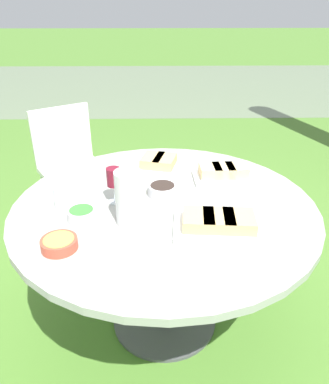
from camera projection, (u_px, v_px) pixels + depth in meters
ground_plane at (164, 319)px, 2.08m from camera, size 40.00×40.00×0.00m
river_strip at (159, 85)px, 7.40m from camera, size 40.00×4.48×0.01m
dining_table at (164, 222)px, 1.78m from camera, size 1.40×1.40×0.74m
chair_near_left at (70, 159)px, 2.76m from camera, size 0.60×0.59×0.89m
water_pitcher at (129, 198)px, 1.53m from camera, size 0.12×0.11×0.24m
wine_glass at (114, 179)px, 1.69m from camera, size 0.06×0.06×0.17m
platter_bread_main at (156, 163)px, 2.07m from camera, size 0.36×0.32×0.07m
platter_charcuterie at (223, 173)px, 1.94m from camera, size 0.31×0.19×0.08m
platter_sandwich_side at (218, 223)px, 1.52m from camera, size 0.38×0.25×0.07m
bowl_fries at (59, 243)px, 1.42m from camera, size 0.14×0.14×0.04m
bowl_salad at (82, 214)px, 1.59m from camera, size 0.12×0.12×0.05m
bowl_olives at (162, 189)px, 1.79m from camera, size 0.14×0.14×0.05m
cup_water_near at (61, 198)px, 1.67m from camera, size 0.06×0.06×0.11m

